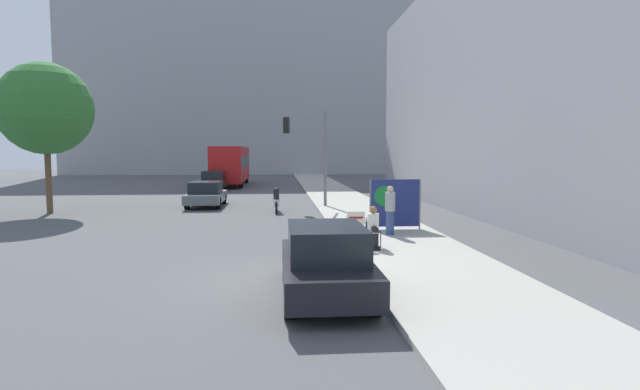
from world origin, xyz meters
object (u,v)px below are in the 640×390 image
object	(u,v)px
parked_car_curbside	(326,262)
motorcycle_on_road	(276,202)
city_bus_on_road	(231,163)
traffic_light_pole	(310,143)
car_on_road_nearest	(206,194)
jogger_on_sidewalk	(390,210)
protest_banner	(395,203)
street_tree_near_curb	(45,109)
seated_protester	(373,225)
car_on_road_midblock	(214,181)

from	to	relation	value
parked_car_curbside	motorcycle_on_road	size ratio (longest dim) A/B	1.96
parked_car_curbside	city_bus_on_road	size ratio (longest dim) A/B	0.37
traffic_light_pole	car_on_road_nearest	xyz separation A→B (m)	(-5.53, 0.92, -2.75)
car_on_road_nearest	motorcycle_on_road	distance (m)	4.75
parked_car_curbside	city_bus_on_road	distance (m)	35.21
traffic_light_pole	jogger_on_sidewalk	bearing A→B (deg)	-77.53
jogger_on_sidewalk	motorcycle_on_road	distance (m)	8.63
jogger_on_sidewalk	protest_banner	bearing A→B (deg)	-120.86
protest_banner	traffic_light_pole	size ratio (longest dim) A/B	0.38
jogger_on_sidewalk	car_on_road_nearest	distance (m)	13.06
traffic_light_pole	motorcycle_on_road	distance (m)	3.92
city_bus_on_road	motorcycle_on_road	distance (m)	20.81
protest_banner	car_on_road_nearest	distance (m)	12.42
protest_banner	parked_car_curbside	world-z (taller)	protest_banner
street_tree_near_curb	parked_car_curbside	bearing A→B (deg)	-51.55
parked_car_curbside	city_bus_on_road	bearing A→B (deg)	98.30
street_tree_near_curb	traffic_light_pole	bearing A→B (deg)	6.54
seated_protester	jogger_on_sidewalk	xyz separation A→B (m)	(1.02, 2.24, 0.19)
seated_protester	protest_banner	bearing A→B (deg)	86.62
motorcycle_on_road	parked_car_curbside	bearing A→B (deg)	-85.90
car_on_road_midblock	street_tree_near_curb	distance (m)	15.09
traffic_light_pole	parked_car_curbside	world-z (taller)	traffic_light_pole
city_bus_on_road	street_tree_near_curb	world-z (taller)	street_tree_near_curb
jogger_on_sidewalk	seated_protester	bearing A→B (deg)	55.11
traffic_light_pole	seated_protester	bearing A→B (deg)	-84.66
seated_protester	city_bus_on_road	distance (m)	31.09
jogger_on_sidewalk	city_bus_on_road	xyz separation A→B (m)	(-7.93, 28.06, 0.97)
seated_protester	jogger_on_sidewalk	world-z (taller)	jogger_on_sidewalk
seated_protester	motorcycle_on_road	world-z (taller)	seated_protester
motorcycle_on_road	jogger_on_sidewalk	bearing A→B (deg)	-63.22
street_tree_near_curb	protest_banner	bearing A→B (deg)	-24.86
car_on_road_nearest	street_tree_near_curb	world-z (taller)	street_tree_near_curb
motorcycle_on_road	street_tree_near_curb	distance (m)	11.74
seated_protester	motorcycle_on_road	distance (m)	10.34
parked_car_curbside	protest_banner	bearing A→B (deg)	67.51
protest_banner	city_bus_on_road	size ratio (longest dim) A/B	0.17
motorcycle_on_road	street_tree_near_curb	bearing A→B (deg)	177.33
traffic_light_pole	parked_car_curbside	bearing A→B (deg)	-92.49
car_on_road_midblock	street_tree_near_curb	world-z (taller)	street_tree_near_curb
traffic_light_pole	street_tree_near_curb	xyz separation A→B (m)	(-12.60, -1.44, 1.54)
car_on_road_nearest	traffic_light_pole	bearing A→B (deg)	-9.47
seated_protester	traffic_light_pole	bearing A→B (deg)	115.14
protest_banner	parked_car_curbside	distance (m)	8.60
jogger_on_sidewalk	city_bus_on_road	distance (m)	29.17
protest_banner	car_on_road_midblock	size ratio (longest dim) A/B	0.42
jogger_on_sidewalk	motorcycle_on_road	bearing A→B (deg)	-73.57
traffic_light_pole	street_tree_near_curb	size ratio (longest dim) A/B	0.69
car_on_road_nearest	protest_banner	bearing A→B (deg)	-49.22
motorcycle_on_road	street_tree_near_curb	world-z (taller)	street_tree_near_curb
motorcycle_on_road	street_tree_near_curb	size ratio (longest dim) A/B	0.29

